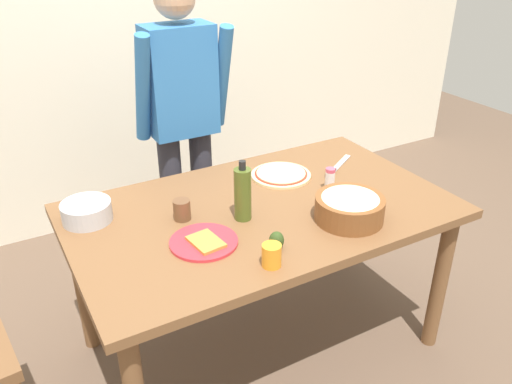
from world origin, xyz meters
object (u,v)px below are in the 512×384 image
(plate_with_slice, at_px, (204,242))
(mixing_bowl_steel, at_px, (87,212))
(avocado, at_px, (277,240))
(olive_oil_bottle, at_px, (243,194))
(dining_table, at_px, (262,226))
(salt_shaker, at_px, (330,179))
(popcorn_bowl, at_px, (350,206))
(cup_orange, at_px, (272,255))
(chef_knife, at_px, (335,168))
(person_cook, at_px, (183,116))
(cup_small_brown, at_px, (182,210))
(pizza_raw_on_board, at_px, (281,175))

(plate_with_slice, distance_m, mixing_bowl_steel, 0.52)
(avocado, bearing_deg, olive_oil_bottle, 90.83)
(olive_oil_bottle, height_order, avocado, olive_oil_bottle)
(dining_table, bearing_deg, plate_with_slice, -157.62)
(dining_table, height_order, avocado, avocado)
(mixing_bowl_steel, height_order, salt_shaker, salt_shaker)
(popcorn_bowl, height_order, avocado, popcorn_bowl)
(mixing_bowl_steel, relative_size, cup_orange, 2.35)
(popcorn_bowl, distance_m, chef_knife, 0.48)
(person_cook, relative_size, plate_with_slice, 6.23)
(dining_table, distance_m, cup_orange, 0.44)
(dining_table, height_order, cup_orange, cup_orange)
(salt_shaker, distance_m, chef_knife, 0.23)
(cup_small_brown, bearing_deg, salt_shaker, -7.25)
(pizza_raw_on_board, bearing_deg, mixing_bowl_steel, 177.48)
(pizza_raw_on_board, height_order, cup_small_brown, cup_small_brown)
(dining_table, xyz_separation_m, chef_knife, (0.50, 0.15, 0.10))
(cup_small_brown, height_order, salt_shaker, salt_shaker)
(person_cook, height_order, pizza_raw_on_board, person_cook)
(dining_table, bearing_deg, popcorn_bowl, -45.57)
(cup_orange, bearing_deg, olive_oil_bottle, 78.64)
(mixing_bowl_steel, bearing_deg, pizza_raw_on_board, -2.52)
(dining_table, relative_size, chef_knife, 6.17)
(pizza_raw_on_board, height_order, popcorn_bowl, popcorn_bowl)
(plate_with_slice, xyz_separation_m, popcorn_bowl, (0.59, -0.13, 0.05))
(dining_table, height_order, chef_knife, chef_knife)
(mixing_bowl_steel, height_order, cup_orange, cup_orange)
(pizza_raw_on_board, relative_size, chef_knife, 1.09)
(cup_orange, relative_size, cup_small_brown, 1.00)
(pizza_raw_on_board, xyz_separation_m, salt_shaker, (0.12, -0.23, 0.04))
(avocado, bearing_deg, chef_knife, 36.13)
(dining_table, bearing_deg, cup_small_brown, 167.16)
(popcorn_bowl, bearing_deg, pizza_raw_on_board, 93.23)
(person_cook, bearing_deg, avocado, -93.98)
(mixing_bowl_steel, relative_size, chef_knife, 0.77)
(popcorn_bowl, height_order, chef_knife, popcorn_bowl)
(dining_table, relative_size, salt_shaker, 15.09)
(pizza_raw_on_board, height_order, salt_shaker, salt_shaker)
(olive_oil_bottle, relative_size, cup_small_brown, 3.01)
(plate_with_slice, distance_m, salt_shaker, 0.69)
(olive_oil_bottle, bearing_deg, salt_shaker, 3.86)
(chef_knife, relative_size, avocado, 3.70)
(pizza_raw_on_board, bearing_deg, dining_table, -136.88)
(plate_with_slice, distance_m, olive_oil_bottle, 0.26)
(dining_table, xyz_separation_m, cup_orange, (-0.18, -0.38, 0.13))
(person_cook, bearing_deg, olive_oil_bottle, -95.51)
(olive_oil_bottle, bearing_deg, cup_small_brown, 151.71)
(pizza_raw_on_board, relative_size, plate_with_slice, 1.09)
(dining_table, relative_size, pizza_raw_on_board, 5.65)
(mixing_bowl_steel, bearing_deg, popcorn_bowl, -29.15)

